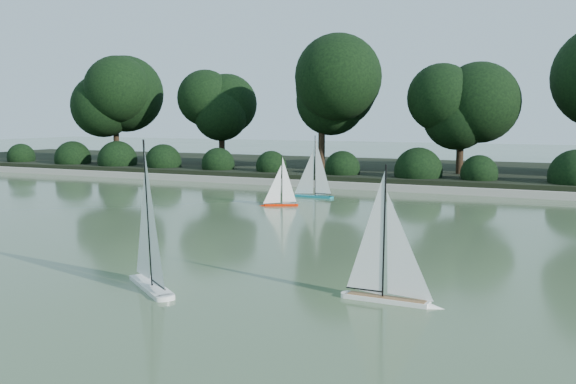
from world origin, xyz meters
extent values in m
plane|color=#364B2D|center=(0.00, 0.00, 0.00)|extent=(80.00, 80.00, 0.00)
cube|color=gray|center=(0.00, 9.00, 0.09)|extent=(40.00, 0.35, 0.18)
cube|color=black|center=(0.00, 13.00, 0.15)|extent=(40.00, 8.00, 0.30)
cylinder|color=black|center=(-11.00, 11.20, 0.76)|extent=(0.20, 0.20, 1.51)
sphere|color=black|center=(-11.00, 11.20, 2.58)|extent=(2.38, 2.38, 2.38)
cylinder|color=black|center=(-7.00, 11.80, 0.68)|extent=(0.20, 0.20, 1.37)
sphere|color=black|center=(-7.00, 11.80, 2.38)|extent=(2.24, 2.24, 2.24)
cylinder|color=black|center=(-3.00, 10.90, 0.83)|extent=(0.20, 0.20, 1.66)
sphere|color=black|center=(-3.00, 10.90, 2.85)|extent=(2.66, 2.66, 2.66)
cylinder|color=black|center=(1.00, 11.40, 0.63)|extent=(0.20, 0.20, 1.26)
sphere|color=black|center=(1.00, 11.40, 2.21)|extent=(2.10, 2.10, 2.10)
sphere|color=black|center=(-14.00, 9.90, 0.45)|extent=(1.10, 1.10, 1.10)
sphere|color=black|center=(-12.00, 9.90, 0.45)|extent=(1.10, 1.10, 1.10)
sphere|color=black|center=(-10.00, 9.90, 0.45)|extent=(1.10, 1.10, 1.10)
sphere|color=black|center=(-8.00, 9.90, 0.45)|extent=(1.10, 1.10, 1.10)
sphere|color=black|center=(-6.00, 9.90, 0.45)|extent=(1.10, 1.10, 1.10)
sphere|color=black|center=(-4.00, 9.90, 0.45)|extent=(1.10, 1.10, 1.10)
sphere|color=black|center=(-2.00, 9.90, 0.45)|extent=(1.10, 1.10, 1.10)
sphere|color=black|center=(0.00, 9.90, 0.45)|extent=(1.10, 1.10, 1.10)
sphere|color=black|center=(2.00, 9.90, 0.45)|extent=(1.10, 1.10, 1.10)
sphere|color=black|center=(4.00, 9.90, 0.45)|extent=(1.10, 1.10, 1.10)
cube|color=silver|center=(-0.16, -1.35, 0.05)|extent=(0.96, 0.79, 0.10)
cone|color=silver|center=(-0.64, -0.99, 0.05)|extent=(0.29, 0.29, 0.21)
cylinder|color=silver|center=(0.26, -1.67, 0.05)|extent=(0.18, 0.18, 0.10)
cylinder|color=black|center=(-0.12, -1.39, 0.91)|extent=(0.03, 0.03, 1.62)
cylinder|color=black|center=(0.07, -1.52, 0.17)|extent=(0.39, 0.30, 0.02)
cube|color=white|center=(2.37, -0.75, 0.04)|extent=(0.90, 0.20, 0.09)
cone|color=white|center=(2.89, -0.76, 0.04)|extent=(0.18, 0.18, 0.18)
cylinder|color=white|center=(1.93, -0.73, 0.04)|extent=(0.11, 0.11, 0.09)
cube|color=olive|center=(2.37, -0.75, 0.09)|extent=(0.82, 0.16, 0.01)
cylinder|color=black|center=(2.33, -0.74, 0.78)|extent=(0.02, 0.02, 1.38)
cylinder|color=black|center=(2.13, -0.74, 0.14)|extent=(0.41, 0.03, 0.01)
cube|color=red|center=(-1.71, 5.29, 0.03)|extent=(0.67, 0.45, 0.07)
cone|color=red|center=(-2.06, 5.10, 0.03)|extent=(0.19, 0.19, 0.14)
cylinder|color=red|center=(-1.41, 5.46, 0.03)|extent=(0.11, 0.11, 0.07)
cylinder|color=black|center=(-1.68, 5.31, 0.60)|extent=(0.02, 0.02, 1.06)
cylinder|color=black|center=(-1.55, 5.38, 0.11)|extent=(0.28, 0.16, 0.01)
cube|color=#127483|center=(-1.62, 6.92, 0.05)|extent=(0.92, 0.22, 0.09)
cone|color=#127483|center=(-2.15, 6.94, 0.05)|extent=(0.19, 0.19, 0.18)
cylinder|color=#127483|center=(-1.16, 6.90, 0.05)|extent=(0.11, 0.11, 0.09)
cylinder|color=black|center=(-1.57, 6.92, 0.80)|extent=(0.02, 0.02, 1.42)
cylinder|color=black|center=(-1.37, 6.91, 0.15)|extent=(0.42, 0.03, 0.01)
camera|label=1|loc=(4.15, -7.05, 1.91)|focal=40.00mm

